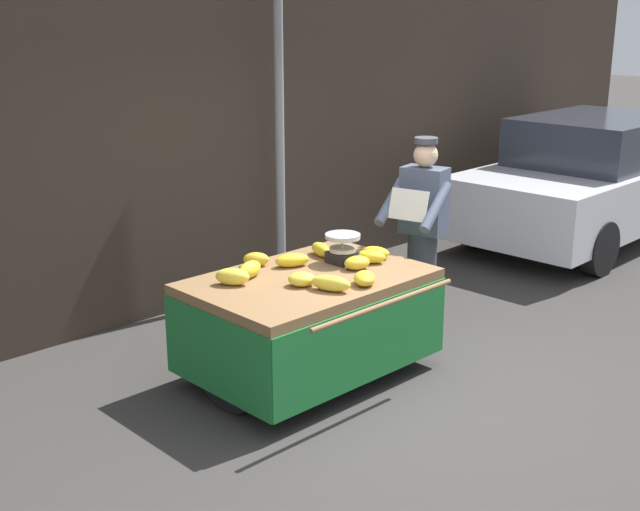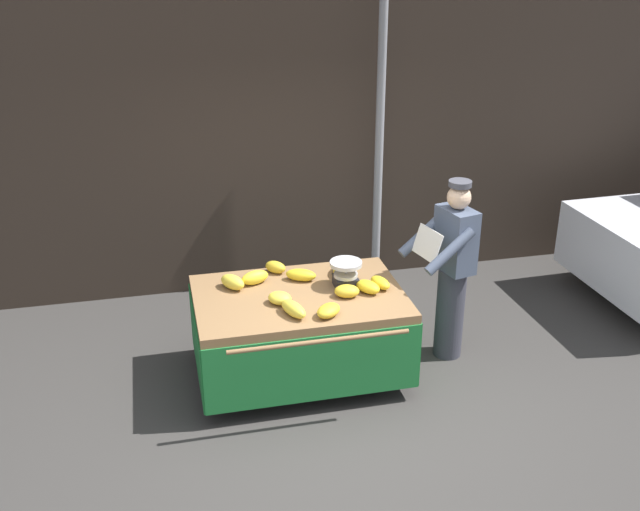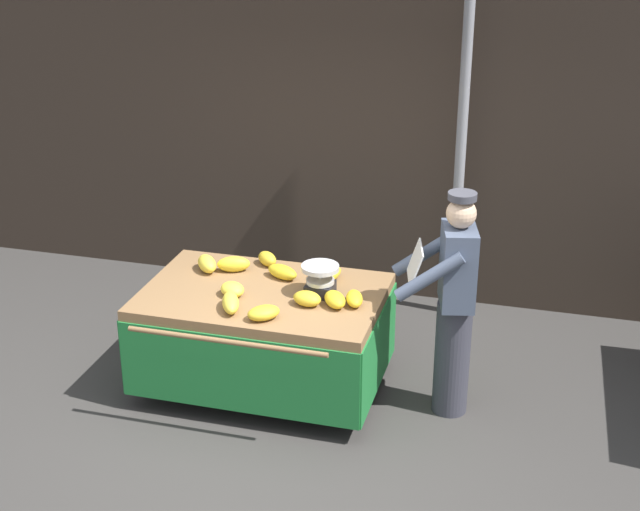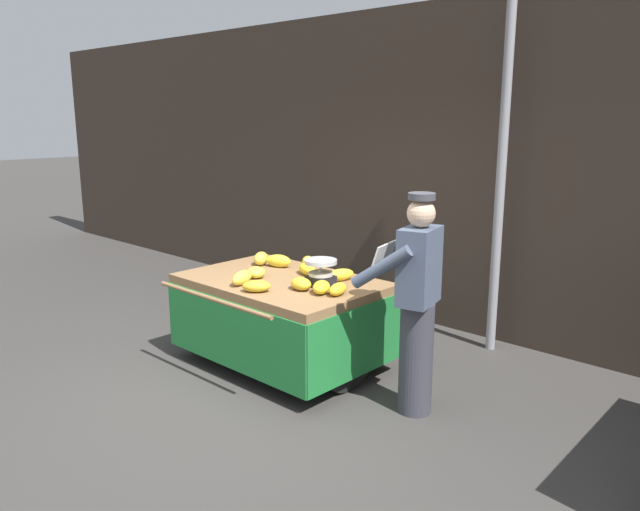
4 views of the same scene
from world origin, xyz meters
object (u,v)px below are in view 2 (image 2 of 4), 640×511
(banana_bunch_0, at_px, (301,275))
(banana_bunch_6, at_px, (233,282))
(banana_bunch_3, at_px, (368,287))
(banana_bunch_7, at_px, (380,283))
(street_pole, at_px, (379,139))
(banana_bunch_2, at_px, (255,277))
(banana_cart, at_px, (300,316))
(vendor_person, at_px, (452,270))
(banana_bunch_5, at_px, (329,310))
(banana_bunch_4, at_px, (339,269))
(banana_bunch_9, at_px, (294,309))
(banana_bunch_8, at_px, (347,291))
(banana_bunch_10, at_px, (280,298))
(banana_bunch_1, at_px, (275,267))
(weighing_scale, at_px, (346,274))

(banana_bunch_0, relative_size, banana_bunch_6, 1.08)
(banana_bunch_3, bearing_deg, banana_bunch_7, 25.25)
(street_pole, bearing_deg, banana_bunch_2, -137.85)
(banana_cart, relative_size, banana_bunch_0, 6.66)
(banana_bunch_0, height_order, banana_bunch_7, banana_bunch_0)
(banana_bunch_0, relative_size, vendor_person, 0.16)
(banana_bunch_0, bearing_deg, banana_bunch_5, -83.21)
(banana_bunch_4, xyz_separation_m, banana_bunch_9, (-0.55, -0.67, 0.00))
(banana_cart, bearing_deg, banana_bunch_6, 155.92)
(banana_bunch_2, height_order, banana_bunch_8, banana_bunch_2)
(banana_bunch_4, height_order, banana_bunch_7, banana_bunch_4)
(banana_bunch_5, distance_m, banana_bunch_10, 0.46)
(banana_bunch_9, bearing_deg, banana_bunch_7, 21.13)
(banana_bunch_4, bearing_deg, banana_bunch_5, -110.69)
(banana_bunch_1, distance_m, banana_bunch_7, 0.98)
(banana_bunch_0, relative_size, banana_bunch_5, 1.15)
(banana_bunch_1, bearing_deg, banana_bunch_6, -150.61)
(weighing_scale, relative_size, banana_bunch_0, 1.03)
(street_pole, distance_m, banana_bunch_9, 2.57)
(banana_bunch_2, bearing_deg, banana_bunch_1, 40.73)
(banana_bunch_0, distance_m, banana_bunch_1, 0.28)
(weighing_scale, distance_m, banana_bunch_10, 0.65)
(street_pole, relative_size, banana_bunch_7, 14.29)
(banana_bunch_1, relative_size, banana_bunch_8, 0.95)
(banana_bunch_4, bearing_deg, street_pole, 60.48)
(banana_cart, xyz_separation_m, banana_bunch_7, (0.71, -0.03, 0.26))
(weighing_scale, relative_size, banana_bunch_6, 1.11)
(banana_bunch_2, distance_m, banana_bunch_9, 0.68)
(banana_bunch_4, height_order, banana_bunch_10, banana_bunch_4)
(banana_bunch_5, bearing_deg, banana_bunch_4, 69.31)
(banana_bunch_2, bearing_deg, banana_bunch_7, -17.11)
(banana_bunch_8, relative_size, vendor_person, 0.12)
(banana_bunch_1, height_order, vendor_person, vendor_person)
(weighing_scale, distance_m, banana_bunch_6, 0.98)
(banana_bunch_1, relative_size, vendor_person, 0.12)
(banana_cart, relative_size, banana_bunch_3, 7.56)
(banana_cart, bearing_deg, banana_bunch_1, 104.26)
(weighing_scale, relative_size, banana_bunch_10, 1.38)
(banana_bunch_4, bearing_deg, banana_bunch_6, -175.53)
(street_pole, distance_m, banana_cart, 2.33)
(banana_bunch_0, xyz_separation_m, banana_bunch_9, (-0.19, -0.62, 0.00))
(weighing_scale, relative_size, banana_bunch_1, 1.39)
(street_pole, bearing_deg, banana_bunch_4, -119.52)
(banana_cart, relative_size, banana_bunch_5, 7.64)
(weighing_scale, height_order, banana_bunch_10, weighing_scale)
(banana_bunch_4, distance_m, banana_bunch_8, 0.45)
(weighing_scale, xyz_separation_m, banana_bunch_9, (-0.55, -0.42, -0.06))
(banana_bunch_8, distance_m, banana_bunch_10, 0.58)
(banana_cart, distance_m, banana_bunch_4, 0.60)
(banana_bunch_6, bearing_deg, banana_bunch_0, 2.51)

